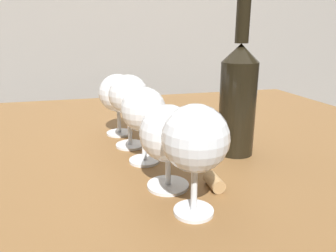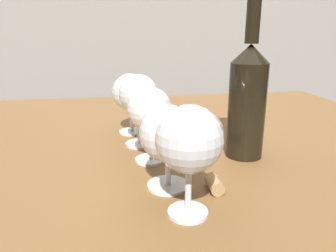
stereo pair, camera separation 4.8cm
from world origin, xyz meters
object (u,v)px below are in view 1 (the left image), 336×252
(wine_glass_pinot, at_px, (118,94))
(wine_bottle, at_px, (238,96))
(wine_glass_merlot, at_px, (168,135))
(wine_glass_rose, at_px, (195,140))
(cork, at_px, (214,182))
(wine_glass_cabernet, at_px, (143,111))
(wine_glass_chardonnay, at_px, (129,96))

(wine_glass_pinot, relative_size, wine_bottle, 0.47)
(wine_glass_merlot, bearing_deg, wine_glass_pinot, 98.61)
(wine_glass_rose, bearing_deg, wine_glass_merlot, 100.13)
(wine_glass_merlot, relative_size, cork, 3.24)
(wine_glass_cabernet, xyz_separation_m, cork, (0.09, -0.13, -0.09))
(cork, bearing_deg, wine_glass_merlot, 161.52)
(wine_glass_chardonnay, bearing_deg, wine_glass_cabernet, -81.43)
(wine_glass_cabernet, bearing_deg, wine_glass_rose, -80.54)
(wine_glass_rose, bearing_deg, wine_glass_pinot, 98.94)
(wine_glass_rose, bearing_deg, cork, 46.92)
(wine_glass_cabernet, relative_size, wine_bottle, 0.46)
(wine_glass_merlot, relative_size, wine_glass_pinot, 0.93)
(wine_glass_rose, bearing_deg, wine_bottle, 50.86)
(wine_glass_cabernet, relative_size, wine_glass_chardonnay, 0.93)
(wine_glass_merlot, relative_size, wine_glass_cabernet, 0.93)
(wine_glass_merlot, bearing_deg, wine_glass_chardonnay, 98.78)
(wine_glass_pinot, bearing_deg, wine_glass_cabernet, -81.61)
(wine_glass_cabernet, distance_m, wine_bottle, 0.19)
(wine_bottle, relative_size, cork, 7.49)
(wine_glass_merlot, height_order, cork, wine_glass_merlot)
(wine_glass_chardonnay, height_order, cork, wine_glass_chardonnay)
(wine_glass_rose, distance_m, wine_bottle, 0.25)
(wine_glass_rose, xyz_separation_m, wine_glass_chardonnay, (-0.05, 0.29, 0.01))
(wine_glass_pinot, xyz_separation_m, cork, (0.12, -0.32, -0.09))
(wine_glass_cabernet, height_order, wine_glass_chardonnay, wine_glass_chardonnay)
(wine_bottle, bearing_deg, wine_glass_merlot, -147.30)
(wine_glass_merlot, xyz_separation_m, wine_glass_pinot, (-0.04, 0.30, 0.01))
(wine_glass_rose, relative_size, wine_glass_cabernet, 1.06)
(wine_glass_pinot, bearing_deg, wine_glass_merlot, -81.39)
(wine_glass_rose, xyz_separation_m, wine_glass_merlot, (-0.01, 0.08, -0.02))
(wine_glass_pinot, bearing_deg, wine_glass_chardonnay, -81.78)
(wine_glass_merlot, height_order, wine_bottle, wine_bottle)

